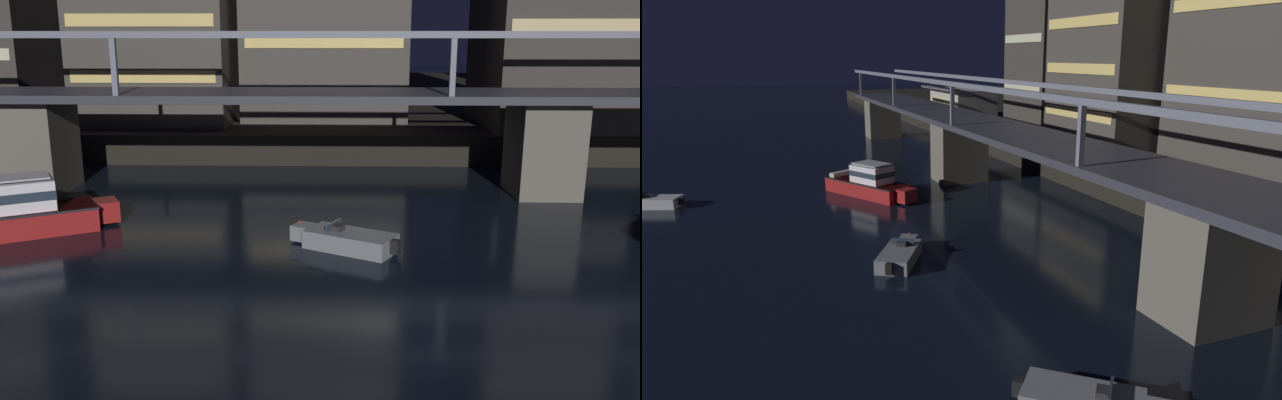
{
  "view_description": "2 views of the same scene",
  "coord_description": "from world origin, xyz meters",
  "views": [
    {
      "loc": [
        2.96,
        -1.83,
        9.21
      ],
      "look_at": [
        2.17,
        27.15,
        1.86
      ],
      "focal_mm": 36.74,
      "sensor_mm": 36.0,
      "label": 1
    },
    {
      "loc": [
        31.8,
        18.28,
        11.35
      ],
      "look_at": [
        -0.69,
        31.08,
        2.1
      ],
      "focal_mm": 30.72,
      "sensor_mm": 36.0,
      "label": 2
    }
  ],
  "objects": [
    {
      "name": "speedboat_mid_center",
      "position": [
        3.36,
        25.7,
        0.41
      ],
      "size": [
        4.88,
        3.55,
        1.16
      ],
      "color": "gray",
      "rests_on": "ground"
    },
    {
      "name": "tower_west_low",
      "position": [
        -26.66,
        54.01,
        16.15
      ],
      "size": [
        9.64,
        10.4,
        28.21
      ],
      "color": "#38332D",
      "rests_on": "far_riverbank"
    },
    {
      "name": "tower_west_tall",
      "position": [
        -11.38,
        50.94,
        12.36
      ],
      "size": [
        11.7,
        8.83,
        20.63
      ],
      "color": "#423D38",
      "rests_on": "far_riverbank"
    },
    {
      "name": "speedboat_near_center",
      "position": [
        -14.92,
        10.85,
        0.41
      ],
      "size": [
        3.06,
        5.1,
        1.16
      ],
      "color": "silver",
      "rests_on": "ground"
    },
    {
      "name": "river_bridge",
      "position": [
        0.0,
        36.43,
        4.3
      ],
      "size": [
        96.29,
        6.4,
        9.38
      ],
      "color": "#605B51",
      "rests_on": "ground"
    },
    {
      "name": "cabin_cruiser_near_left",
      "position": [
        -12.29,
        27.41,
        1.05
      ],
      "size": [
        8.97,
        6.3,
        2.79
      ],
      "color": "maroon",
      "rests_on": "ground"
    },
    {
      "name": "waterfront_pavilion",
      "position": [
        -44.63,
        48.35,
        4.44
      ],
      "size": [
        12.4,
        7.4,
        4.7
      ],
      "color": "#B2AD9E",
      "rests_on": "far_riverbank"
    }
  ]
}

